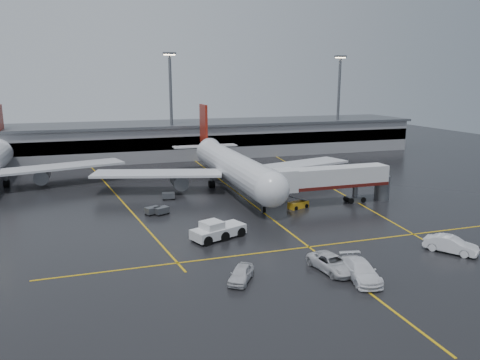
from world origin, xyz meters
name	(u,v)px	position (x,y,z in m)	size (l,w,h in m)	color
ground	(248,201)	(0.00, 0.00, 0.00)	(220.00, 220.00, 0.00)	black
apron_line_centre	(248,201)	(0.00, 0.00, 0.01)	(0.25, 90.00, 0.02)	gold
apron_line_stop	(309,247)	(0.00, -22.00, 0.01)	(60.00, 0.25, 0.02)	gold
apron_line_left	(117,196)	(-20.00, 10.00, 0.01)	(0.25, 70.00, 0.02)	gold
apron_line_right	(319,181)	(18.00, 10.00, 0.01)	(0.25, 70.00, 0.02)	gold
terminal	(188,139)	(0.00, 47.93, 4.32)	(122.00, 19.00, 8.60)	gray
light_mast_mid	(171,100)	(-5.00, 42.00, 14.47)	(3.00, 1.20, 25.45)	#595B60
light_mast_right	(339,98)	(40.00, 42.00, 14.47)	(3.00, 1.20, 25.45)	#595B60
main_airliner	(231,165)	(0.00, 9.70, 4.21)	(48.80, 45.60, 14.10)	silver
jet_bridge	(333,180)	(11.87, -6.00, 3.93)	(19.90, 3.40, 6.05)	silver
pushback_tractor	(217,231)	(-9.45, -15.85, 0.97)	(7.36, 5.04, 2.44)	silver
belt_loader	(298,205)	(5.94, -6.36, 0.51)	(3.56, 2.40, 2.08)	#C78E16
service_van_a	(332,263)	(-0.85, -28.90, 0.83)	(2.74, 5.94, 1.65)	silver
service_van_b	(361,271)	(0.81, -31.55, 0.91)	(2.56, 6.30, 1.83)	white
service_van_c	(451,245)	(14.45, -28.49, 0.94)	(1.99, 5.70, 1.88)	white
service_van_d	(241,274)	(-10.43, -28.33, 0.76)	(1.79, 4.45, 1.52)	silver
baggage_cart_a	(161,210)	(-14.45, -3.37, 0.63)	(2.37, 2.04, 1.12)	#595B60
baggage_cart_b	(153,210)	(-15.67, -2.99, 0.63)	(2.35, 1.98, 1.12)	#595B60
baggage_cart_c	(168,196)	(-12.07, 4.91, 0.63)	(2.13, 1.50, 1.12)	#595B60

